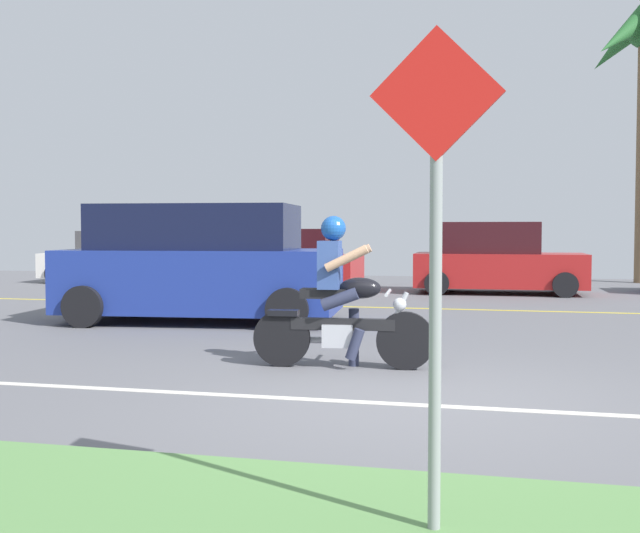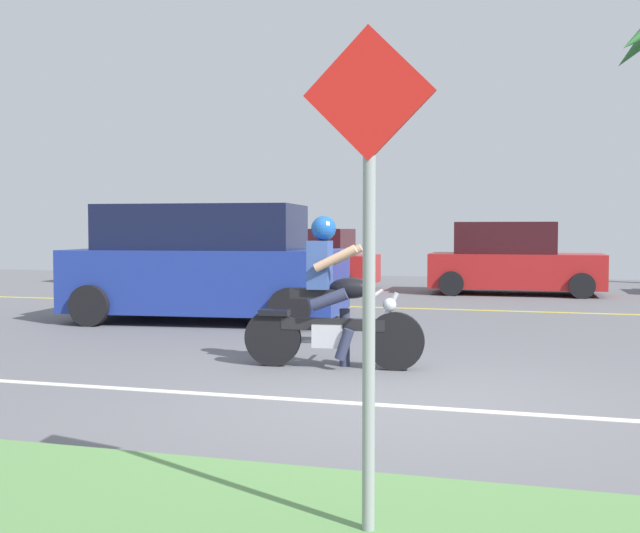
{
  "view_description": "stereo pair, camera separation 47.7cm",
  "coord_description": "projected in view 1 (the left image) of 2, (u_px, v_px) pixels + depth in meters",
  "views": [
    {
      "loc": [
        0.74,
        -6.69,
        1.48
      ],
      "look_at": [
        -1.69,
        3.56,
        0.98
      ],
      "focal_mm": 43.21,
      "sensor_mm": 36.0,
      "label": 1
    },
    {
      "loc": [
        1.2,
        -6.57,
        1.48
      ],
      "look_at": [
        -1.69,
        3.56,
        0.98
      ],
      "focal_mm": 43.21,
      "sensor_mm": 36.0,
      "label": 2
    }
  ],
  "objects": [
    {
      "name": "parked_car_2",
      "position": [
        496.0,
        260.0,
        17.99
      ],
      "size": [
        3.92,
        1.97,
        1.67
      ],
      "color": "#AD1E1E",
      "rests_on": "ground"
    },
    {
      "name": "ground",
      "position": [
        441.0,
        350.0,
        9.66
      ],
      "size": [
        56.0,
        30.0,
        0.04
      ],
      "primitive_type": "cube",
      "color": "slate"
    },
    {
      "name": "parked_car_1",
      "position": [
        278.0,
        260.0,
        19.55
      ],
      "size": [
        4.31,
        1.99,
        1.51
      ],
      "color": "#AD1E1E",
      "rests_on": "ground"
    },
    {
      "name": "lane_line_near",
      "position": [
        411.0,
        404.0,
        6.51
      ],
      "size": [
        50.4,
        0.12,
        0.01
      ],
      "primitive_type": "cube",
      "color": "silver",
      "rests_on": "ground"
    },
    {
      "name": "motorcyclist_distant",
      "position": [
        158.0,
        274.0,
        15.98
      ],
      "size": [
        0.53,
        1.61,
        1.35
      ],
      "color": "black",
      "rests_on": "ground"
    },
    {
      "name": "parked_car_0",
      "position": [
        122.0,
        258.0,
        21.68
      ],
      "size": [
        4.25,
        2.05,
        1.46
      ],
      "color": "white",
      "rests_on": "ground"
    },
    {
      "name": "lane_line_far",
      "position": [
        461.0,
        309.0,
        14.35
      ],
      "size": [
        50.4,
        0.12,
        0.01
      ],
      "primitive_type": "cube",
      "color": "yellow",
      "rests_on": "ground"
    },
    {
      "name": "street_sign",
      "position": [
        436.0,
        230.0,
        3.59
      ],
      "size": [
        0.62,
        0.06,
        2.42
      ],
      "color": "gray",
      "rests_on": "ground"
    },
    {
      "name": "motorcyclist",
      "position": [
        341.0,
        304.0,
        8.24
      ],
      "size": [
        1.95,
        0.64,
        1.63
      ],
      "color": "black",
      "rests_on": "ground"
    },
    {
      "name": "suv_nearby",
      "position": [
        200.0,
        265.0,
        12.41
      ],
      "size": [
        4.68,
        2.51,
        1.89
      ],
      "color": "navy",
      "rests_on": "ground"
    }
  ]
}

